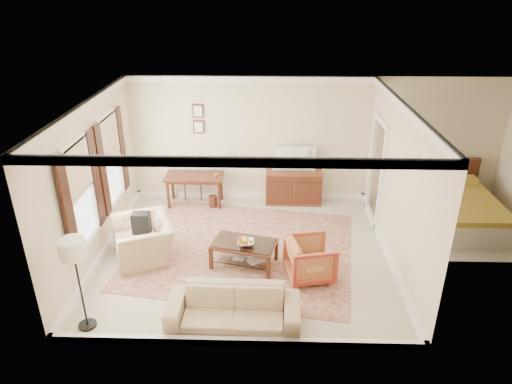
{
  "coord_description": "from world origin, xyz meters",
  "views": [
    {
      "loc": [
        0.42,
        -7.48,
        4.79
      ],
      "look_at": [
        0.2,
        0.3,
        1.15
      ],
      "focal_mm": 32.0,
      "sensor_mm": 36.0,
      "label": 1
    }
  ],
  "objects_px": {
    "writing_desk": "(195,180)",
    "club_armchair": "(143,234)",
    "sideboard": "(293,187)",
    "tv": "(295,152)",
    "striped_armchair": "(310,257)",
    "coffee_table": "(244,247)",
    "sofa": "(233,304)"
  },
  "relations": [
    {
      "from": "writing_desk",
      "to": "club_armchair",
      "type": "distance_m",
      "value": 2.38
    },
    {
      "from": "sideboard",
      "to": "coffee_table",
      "type": "xyz_separation_m",
      "value": [
        -1.01,
        -2.64,
        -0.03
      ]
    },
    {
      "from": "sideboard",
      "to": "coffee_table",
      "type": "height_order",
      "value": "sideboard"
    },
    {
      "from": "sideboard",
      "to": "striped_armchair",
      "type": "height_order",
      "value": "striped_armchair"
    },
    {
      "from": "coffee_table",
      "to": "club_armchair",
      "type": "height_order",
      "value": "club_armchair"
    },
    {
      "from": "writing_desk",
      "to": "sofa",
      "type": "xyz_separation_m",
      "value": [
        1.19,
        -4.1,
        -0.22
      ]
    },
    {
      "from": "sideboard",
      "to": "tv",
      "type": "bearing_deg",
      "value": -90.0
    },
    {
      "from": "tv",
      "to": "sofa",
      "type": "height_order",
      "value": "tv"
    },
    {
      "from": "writing_desk",
      "to": "tv",
      "type": "height_order",
      "value": "tv"
    },
    {
      "from": "striped_armchair",
      "to": "club_armchair",
      "type": "relative_size",
      "value": 0.69
    },
    {
      "from": "sideboard",
      "to": "sofa",
      "type": "bearing_deg",
      "value": -104.38
    },
    {
      "from": "tv",
      "to": "coffee_table",
      "type": "distance_m",
      "value": 2.94
    },
    {
      "from": "sideboard",
      "to": "writing_desk",
      "type": "bearing_deg",
      "value": -176.15
    },
    {
      "from": "coffee_table",
      "to": "striped_armchair",
      "type": "xyz_separation_m",
      "value": [
        1.17,
        -0.35,
        0.03
      ]
    },
    {
      "from": "club_armchair",
      "to": "sofa",
      "type": "height_order",
      "value": "club_armchair"
    },
    {
      "from": "tv",
      "to": "club_armchair",
      "type": "xyz_separation_m",
      "value": [
        -2.9,
        -2.43,
        -0.76
      ]
    },
    {
      "from": "club_armchair",
      "to": "tv",
      "type": "bearing_deg",
      "value": 106.12
    },
    {
      "from": "writing_desk",
      "to": "sofa",
      "type": "height_order",
      "value": "sofa"
    },
    {
      "from": "writing_desk",
      "to": "coffee_table",
      "type": "distance_m",
      "value": 2.8
    },
    {
      "from": "sideboard",
      "to": "tv",
      "type": "xyz_separation_m",
      "value": [
        0.0,
        -0.02,
        0.87
      ]
    },
    {
      "from": "sideboard",
      "to": "club_armchair",
      "type": "xyz_separation_m",
      "value": [
        -2.9,
        -2.45,
        0.11
      ]
    },
    {
      "from": "tv",
      "to": "coffee_table",
      "type": "relative_size",
      "value": 0.75
    },
    {
      "from": "club_armchair",
      "to": "sofa",
      "type": "relative_size",
      "value": 0.58
    },
    {
      "from": "writing_desk",
      "to": "coffee_table",
      "type": "height_order",
      "value": "writing_desk"
    },
    {
      "from": "writing_desk",
      "to": "sideboard",
      "type": "bearing_deg",
      "value": 3.85
    },
    {
      "from": "writing_desk",
      "to": "sideboard",
      "type": "distance_m",
      "value": 2.29
    },
    {
      "from": "writing_desk",
      "to": "striped_armchair",
      "type": "bearing_deg",
      "value": -49.27
    },
    {
      "from": "writing_desk",
      "to": "coffee_table",
      "type": "xyz_separation_m",
      "value": [
        1.27,
        -2.48,
        -0.24
      ]
    },
    {
      "from": "tv",
      "to": "club_armchair",
      "type": "relative_size",
      "value": 0.82
    },
    {
      "from": "sideboard",
      "to": "tv",
      "type": "height_order",
      "value": "tv"
    },
    {
      "from": "writing_desk",
      "to": "club_armchair",
      "type": "height_order",
      "value": "club_armchair"
    },
    {
      "from": "sideboard",
      "to": "coffee_table",
      "type": "bearing_deg",
      "value": -110.97
    }
  ]
}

